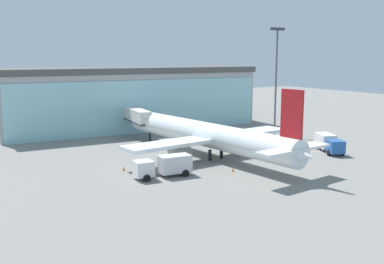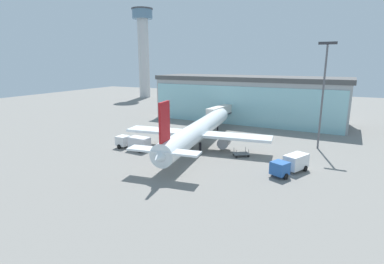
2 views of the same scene
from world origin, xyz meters
TOP-DOWN VIEW (x-y plane):
  - ground at (0.00, 0.00)m, footprint 240.00×240.00m
  - terminal_building at (-0.00, 37.61)m, footprint 54.28×17.81m
  - jet_bridge at (-3.80, 26.53)m, footprint 3.70×14.09m
  - apron_light_mast at (20.43, 15.00)m, footprint 3.20×0.40m
  - airplane at (-1.18, 5.48)m, footprint 28.94×40.22m
  - catering_truck at (-11.75, -1.38)m, footprint 7.45×2.97m
  - fuel_truck at (17.50, -1.29)m, footprint 5.10×7.54m
  - baggage_cart at (8.30, 3.38)m, footprint 3.20×2.95m
  - safety_cone_nose at (-2.88, -3.73)m, footprint 0.36×0.36m
  - safety_cone_wingtip at (-15.03, 4.20)m, footprint 0.36×0.36m

SIDE VIEW (x-z plane):
  - ground at x=0.00m, z-range 0.00..0.00m
  - safety_cone_nose at x=-2.88m, z-range 0.00..0.55m
  - safety_cone_wingtip at x=-15.03m, z-range 0.00..0.55m
  - baggage_cart at x=8.30m, z-range -0.25..1.25m
  - catering_truck at x=-11.75m, z-range 0.14..2.79m
  - fuel_truck at x=17.50m, z-range 0.14..2.79m
  - airplane at x=-1.18m, z-range -2.19..8.95m
  - jet_bridge at x=-3.80m, z-range 1.38..6.88m
  - terminal_building at x=0.00m, z-range 0.00..12.73m
  - apron_light_mast at x=20.43m, z-range 1.78..22.02m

